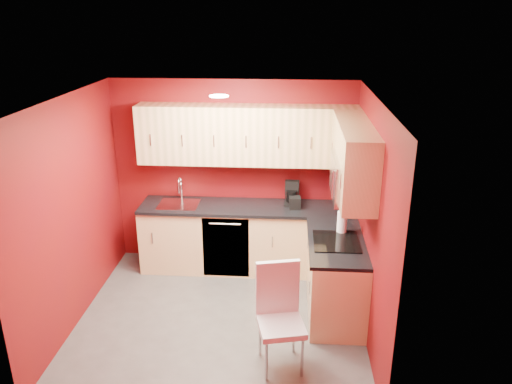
# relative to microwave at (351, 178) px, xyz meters

# --- Properties ---
(floor) EXTENTS (3.20, 3.20, 0.00)m
(floor) POSITION_rel_microwave_xyz_m (-1.39, -0.20, -1.66)
(floor) COLOR #54514E
(floor) RESTS_ON ground
(ceiling) EXTENTS (3.20, 3.20, 0.00)m
(ceiling) POSITION_rel_microwave_xyz_m (-1.39, -0.20, 0.84)
(ceiling) COLOR white
(ceiling) RESTS_ON wall_back
(wall_back) EXTENTS (3.20, 0.00, 3.20)m
(wall_back) POSITION_rel_microwave_xyz_m (-1.39, 1.30, -0.41)
(wall_back) COLOR #670D09
(wall_back) RESTS_ON floor
(wall_front) EXTENTS (3.20, 0.00, 3.20)m
(wall_front) POSITION_rel_microwave_xyz_m (-1.39, -1.70, -0.41)
(wall_front) COLOR #670D09
(wall_front) RESTS_ON floor
(wall_left) EXTENTS (0.00, 3.00, 3.00)m
(wall_left) POSITION_rel_microwave_xyz_m (-2.99, -0.20, -0.41)
(wall_left) COLOR #670D09
(wall_left) RESTS_ON floor
(wall_right) EXTENTS (0.00, 3.00, 3.00)m
(wall_right) POSITION_rel_microwave_xyz_m (0.21, -0.20, -0.41)
(wall_right) COLOR #670D09
(wall_right) RESTS_ON floor
(base_cabinets_back) EXTENTS (2.80, 0.60, 0.87)m
(base_cabinets_back) POSITION_rel_microwave_xyz_m (-1.19, 1.00, -1.22)
(base_cabinets_back) COLOR #EAC985
(base_cabinets_back) RESTS_ON floor
(base_cabinets_right) EXTENTS (0.60, 1.30, 0.87)m
(base_cabinets_right) POSITION_rel_microwave_xyz_m (-0.09, 0.05, -1.22)
(base_cabinets_right) COLOR #EAC985
(base_cabinets_right) RESTS_ON floor
(countertop_back) EXTENTS (2.80, 0.63, 0.04)m
(countertop_back) POSITION_rel_microwave_xyz_m (-1.19, 0.99, -0.77)
(countertop_back) COLOR black
(countertop_back) RESTS_ON base_cabinets_back
(countertop_right) EXTENTS (0.63, 1.27, 0.04)m
(countertop_right) POSITION_rel_microwave_xyz_m (-0.11, 0.04, -0.77)
(countertop_right) COLOR black
(countertop_right) RESTS_ON base_cabinets_right
(upper_cabinets_back) EXTENTS (2.80, 0.35, 0.75)m
(upper_cabinets_back) POSITION_rel_microwave_xyz_m (-1.19, 1.13, 0.17)
(upper_cabinets_back) COLOR #EABD84
(upper_cabinets_back) RESTS_ON wall_back
(upper_cabinets_right) EXTENTS (0.35, 1.55, 0.75)m
(upper_cabinets_right) POSITION_rel_microwave_xyz_m (0.03, 0.24, 0.23)
(upper_cabinets_right) COLOR #EABD84
(upper_cabinets_right) RESTS_ON wall_right
(microwave) EXTENTS (0.42, 0.76, 0.42)m
(microwave) POSITION_rel_microwave_xyz_m (0.00, 0.00, 0.00)
(microwave) COLOR silver
(microwave) RESTS_ON upper_cabinets_right
(cooktop) EXTENTS (0.50, 0.55, 0.01)m
(cooktop) POSITION_rel_microwave_xyz_m (-0.11, 0.00, -0.74)
(cooktop) COLOR black
(cooktop) RESTS_ON countertop_right
(sink) EXTENTS (0.52, 0.42, 0.35)m
(sink) POSITION_rel_microwave_xyz_m (-2.09, 1.00, -0.72)
(sink) COLOR silver
(sink) RESTS_ON countertop_back
(dishwasher_front) EXTENTS (0.60, 0.02, 0.82)m
(dishwasher_front) POSITION_rel_microwave_xyz_m (-1.44, 0.71, -1.22)
(dishwasher_front) COLOR black
(dishwasher_front) RESTS_ON base_cabinets_back
(downlight) EXTENTS (0.20, 0.20, 0.01)m
(downlight) POSITION_rel_microwave_xyz_m (-1.39, 0.10, 0.82)
(downlight) COLOR white
(downlight) RESTS_ON ceiling
(coffee_maker) EXTENTS (0.20, 0.25, 0.31)m
(coffee_maker) POSITION_rel_microwave_xyz_m (-0.61, 1.09, -0.60)
(coffee_maker) COLOR black
(coffee_maker) RESTS_ON countertop_back
(napkin_holder) EXTENTS (0.15, 0.15, 0.15)m
(napkin_holder) POSITION_rel_microwave_xyz_m (-0.57, 0.96, -0.67)
(napkin_holder) COLOR black
(napkin_holder) RESTS_ON countertop_back
(paper_towel) EXTENTS (0.16, 0.16, 0.26)m
(paper_towel) POSITION_rel_microwave_xyz_m (-0.04, 0.25, -0.62)
(paper_towel) COLOR white
(paper_towel) RESTS_ON countertop_right
(dining_chair) EXTENTS (0.52, 0.53, 1.06)m
(dining_chair) POSITION_rel_microwave_xyz_m (-0.69, -0.97, -1.13)
(dining_chair) COLOR silver
(dining_chair) RESTS_ON floor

